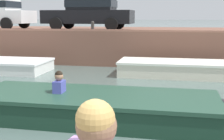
# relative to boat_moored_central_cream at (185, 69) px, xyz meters

# --- Properties ---
(ground_plane) EXTENTS (400.00, 400.00, 0.00)m
(ground_plane) POSITION_rel_boat_moored_central_cream_xyz_m (-1.58, -4.10, -0.28)
(ground_plane) COLOR #4C605B
(far_quay_wall) EXTENTS (60.00, 6.00, 1.56)m
(far_quay_wall) POSITION_rel_boat_moored_central_cream_xyz_m (-1.58, 4.61, 0.50)
(far_quay_wall) COLOR brown
(far_quay_wall) RESTS_ON ground
(far_wall_coping) EXTENTS (60.00, 0.24, 0.08)m
(far_wall_coping) POSITION_rel_boat_moored_central_cream_xyz_m (-1.58, 1.73, 1.32)
(far_wall_coping) COLOR #925F4C
(far_wall_coping) RESTS_ON far_quay_wall
(boat_moored_central_cream) EXTENTS (5.36, 1.76, 0.57)m
(boat_moored_central_cream) POSITION_rel_boat_moored_central_cream_xyz_m (0.00, 0.00, 0.00)
(boat_moored_central_cream) COLOR silver
(boat_moored_central_cream) RESTS_ON ground
(motorboat_passing) EXTENTS (6.47, 1.87, 1.05)m
(motorboat_passing) POSITION_rel_boat_moored_central_cream_xyz_m (-2.38, -5.42, 0.00)
(motorboat_passing) COLOR #193828
(motorboat_passing) RESTS_ON ground
(car_left_inner_black) EXTENTS (4.37, 1.96, 1.54)m
(car_left_inner_black) POSITION_rel_boat_moored_central_cream_xyz_m (-4.54, 3.19, 2.13)
(car_left_inner_black) COLOR black
(car_left_inner_black) RESTS_ON far_quay_wall
(mooring_bollard_mid) EXTENTS (0.15, 0.15, 0.45)m
(mooring_bollard_mid) POSITION_rel_boat_moored_central_cream_xyz_m (-4.04, 1.86, 1.52)
(mooring_bollard_mid) COLOR #2D2B28
(mooring_bollard_mid) RESTS_ON far_quay_wall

